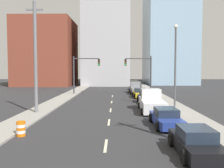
# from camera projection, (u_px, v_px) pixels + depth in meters

# --- Properties ---
(sidewalk_left) EXTENTS (2.55, 89.18, 0.14)m
(sidewalk_left) POSITION_uv_depth(u_px,v_px,m) (78.00, 90.00, 50.17)
(sidewalk_left) COLOR gray
(sidewalk_left) RESTS_ON ground
(sidewalk_right) EXTENTS (2.55, 89.18, 0.14)m
(sidewalk_right) POSITION_uv_depth(u_px,v_px,m) (149.00, 90.00, 49.93)
(sidewalk_right) COLOR gray
(sidewalk_right) RESTS_ON ground
(lane_stripe_at_8m) EXTENTS (0.16, 2.40, 0.01)m
(lane_stripe_at_8m) POSITION_uv_depth(u_px,v_px,m) (106.00, 145.00, 13.88)
(lane_stripe_at_8m) COLOR beige
(lane_stripe_at_8m) RESTS_ON ground
(lane_stripe_at_14m) EXTENTS (0.16, 2.40, 0.01)m
(lane_stripe_at_14m) POSITION_uv_depth(u_px,v_px,m) (109.00, 122.00, 19.96)
(lane_stripe_at_14m) COLOR beige
(lane_stripe_at_14m) RESTS_ON ground
(lane_stripe_at_20m) EXTENTS (0.16, 2.40, 0.01)m
(lane_stripe_at_20m) POSITION_uv_depth(u_px,v_px,m) (111.00, 110.00, 25.82)
(lane_stripe_at_20m) COLOR beige
(lane_stripe_at_20m) RESTS_ON ground
(lane_stripe_at_27m) EXTENTS (0.16, 2.40, 0.01)m
(lane_stripe_at_27m) POSITION_uv_depth(u_px,v_px,m) (112.00, 102.00, 32.21)
(lane_stripe_at_27m) COLOR beige
(lane_stripe_at_27m) RESTS_ON ground
(lane_stripe_at_34m) EXTENTS (0.16, 2.40, 0.01)m
(lane_stripe_at_34m) POSITION_uv_depth(u_px,v_px,m) (112.00, 96.00, 39.22)
(lane_stripe_at_34m) COLOR beige
(lane_stripe_at_34m) RESTS_ON ground
(building_brick_left) EXTENTS (14.00, 16.00, 17.00)m
(building_brick_left) POSITION_uv_depth(u_px,v_px,m) (47.00, 53.00, 65.80)
(building_brick_left) COLOR brown
(building_brick_left) RESTS_ON ground
(building_office_center) EXTENTS (12.00, 20.00, 30.49)m
(building_office_center) POSITION_uv_depth(u_px,v_px,m) (107.00, 29.00, 69.13)
(building_office_center) COLOR #A8A8AD
(building_office_center) RESTS_ON ground
(building_glass_right) EXTENTS (13.00, 20.00, 30.65)m
(building_glass_right) POSITION_uv_depth(u_px,v_px,m) (168.00, 31.00, 72.82)
(building_glass_right) COLOR #8CADC6
(building_glass_right) RESTS_ON ground
(traffic_signal_left) EXTENTS (4.51, 0.35, 6.41)m
(traffic_signal_left) POSITION_uv_depth(u_px,v_px,m) (81.00, 70.00, 41.59)
(traffic_signal_left) COLOR #38383D
(traffic_signal_left) RESTS_ON ground
(traffic_signal_right) EXTENTS (4.51, 0.35, 6.41)m
(traffic_signal_right) POSITION_uv_depth(u_px,v_px,m) (143.00, 70.00, 41.42)
(traffic_signal_right) COLOR #38383D
(traffic_signal_right) RESTS_ON ground
(utility_pole_left_mid) EXTENTS (1.60, 0.32, 10.60)m
(utility_pole_left_mid) POSITION_uv_depth(u_px,v_px,m) (35.00, 57.00, 23.48)
(utility_pole_left_mid) COLOR slate
(utility_pole_left_mid) RESTS_ON ground
(traffic_barrel) EXTENTS (0.56, 0.56, 0.95)m
(traffic_barrel) POSITION_uv_depth(u_px,v_px,m) (21.00, 129.00, 15.81)
(traffic_barrel) COLOR orange
(traffic_barrel) RESTS_ON ground
(street_lamp) EXTENTS (0.44, 0.44, 9.03)m
(street_lamp) POSITION_uv_depth(u_px,v_px,m) (175.00, 60.00, 26.92)
(street_lamp) COLOR #4C4C51
(street_lamp) RESTS_ON ground
(sedan_black) EXTENTS (2.07, 4.45, 1.37)m
(sedan_black) POSITION_uv_depth(u_px,v_px,m) (196.00, 142.00, 12.35)
(sedan_black) COLOR black
(sedan_black) RESTS_ON ground
(sedan_blue) EXTENTS (2.10, 4.83, 1.36)m
(sedan_blue) POSITION_uv_depth(u_px,v_px,m) (166.00, 118.00, 18.51)
(sedan_blue) COLOR navy
(sedan_blue) RESTS_ON ground
(pickup_truck_white) EXTENTS (2.56, 6.30, 2.20)m
(pickup_truck_white) POSITION_uv_depth(u_px,v_px,m) (151.00, 102.00, 25.23)
(pickup_truck_white) COLOR silver
(pickup_truck_white) RESTS_ON ground
(sedan_navy) EXTENTS (2.24, 4.36, 1.50)m
(sedan_navy) POSITION_uv_depth(u_px,v_px,m) (147.00, 97.00, 31.31)
(sedan_navy) COLOR #141E47
(sedan_navy) RESTS_ON ground
(sedan_yellow) EXTENTS (2.17, 4.60, 1.39)m
(sedan_yellow) POSITION_uv_depth(u_px,v_px,m) (140.00, 93.00, 37.25)
(sedan_yellow) COLOR gold
(sedan_yellow) RESTS_ON ground
(pickup_truck_gray) EXTENTS (2.49, 6.10, 1.98)m
(pickup_truck_gray) POSITION_uv_depth(u_px,v_px,m) (136.00, 89.00, 43.72)
(pickup_truck_gray) COLOR slate
(pickup_truck_gray) RESTS_ON ground
(sedan_orange) EXTENTS (2.30, 4.67, 1.50)m
(sedan_orange) POSITION_uv_depth(u_px,v_px,m) (136.00, 87.00, 50.99)
(sedan_orange) COLOR orange
(sedan_orange) RESTS_ON ground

